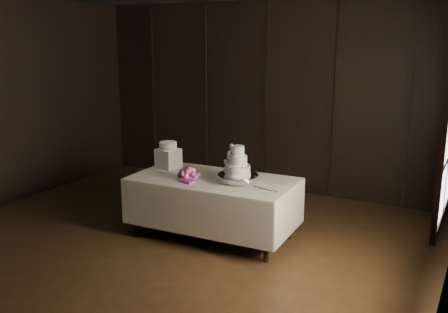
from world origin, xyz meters
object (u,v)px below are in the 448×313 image
small_cake (168,145)px  box_pedestal (168,158)px  display_table (213,205)px  cake_stand (238,178)px  bouquet (189,174)px  wedding_cake (236,163)px

small_cake → box_pedestal: bearing=0.0°
display_table → cake_stand: cake_stand is taller
cake_stand → bouquet: 0.60m
bouquet → small_cake: bearing=146.7°
wedding_cake → bouquet: (-0.54, -0.18, -0.16)m
wedding_cake → bouquet: wedding_cake is taller
cake_stand → box_pedestal: bearing=171.5°
bouquet → box_pedestal: 0.65m
cake_stand → box_pedestal: box_pedestal is taller
box_pedestal → bouquet: bearing=-33.3°
wedding_cake → bouquet: bearing=-164.3°
cake_stand → wedding_cake: wedding_cake is taller
display_table → wedding_cake: 0.65m
wedding_cake → bouquet: size_ratio=0.86×
display_table → cake_stand: bearing=-0.8°
cake_stand → bouquet: bearing=-161.2°
wedding_cake → bouquet: 0.59m
display_table → small_cake: size_ratio=8.87×
display_table → box_pedestal: (-0.78, 0.17, 0.47)m
bouquet → box_pedestal: bearing=146.7°
cake_stand → box_pedestal: (-1.11, 0.17, 0.08)m
small_cake → display_table: bearing=-12.6°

